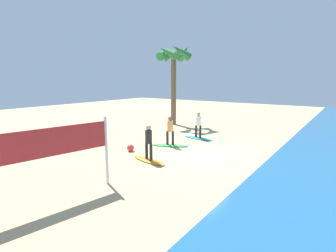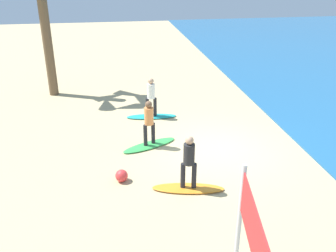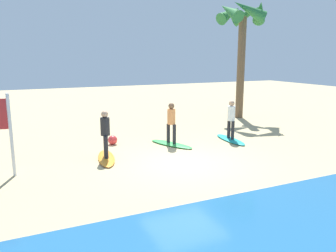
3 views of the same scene
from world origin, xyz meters
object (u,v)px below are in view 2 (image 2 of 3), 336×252
surfer_teal (151,94)px  surfer_orange (189,159)px  surfboard_teal (151,116)px  surfboard_orange (188,188)px  surfer_green (149,120)px  beach_ball (122,176)px  surfboard_green (150,145)px

surfer_teal → surfer_orange: (5.53, 0.43, 0.00)m
surfboard_teal → surfboard_orange: size_ratio=1.00×
surfer_green → surfer_orange: same height
surfer_green → surfer_orange: (2.90, 0.80, 0.00)m
surfboard_teal → surfer_orange: surfer_orange is taller
surfer_teal → beach_ball: size_ratio=4.31×
surfboard_green → surfer_green: (0.00, 0.00, 0.99)m
surfer_orange → beach_ball: bearing=-111.9°
surfboard_green → surfer_orange: 3.17m
surfer_green → beach_ball: surfer_green is taller
surfer_teal → surfboard_orange: (5.53, 0.43, -0.99)m
surfer_teal → surfboard_orange: surfer_teal is taller
surfboard_green → surfer_green: 0.99m
surfer_orange → beach_ball: surfer_orange is taller
surfboard_orange → beach_ball: 2.04m
surfboard_green → surfboard_teal: bearing=57.7°
surfer_green → surfer_teal: bearing=171.8°
surfboard_orange → surfboard_teal: bearing=105.3°
surfer_teal → surfer_green: bearing=-8.2°
surfer_teal → beach_ball: surfer_teal is taller
surfer_teal → surfer_green: (2.63, -0.38, 0.00)m
surfer_orange → surfboard_green: bearing=-164.5°
surfboard_teal → surfer_teal: bearing=-59.2°
surfboard_green → surfboard_orange: size_ratio=1.00×
surfer_teal → surfboard_orange: size_ratio=0.78×
beach_ball → surfer_orange: bearing=68.1°
surfer_green → beach_ball: 2.55m
surfboard_teal → surfboard_orange: 5.55m
surfboard_orange → beach_ball: beach_ball is taller
surfboard_green → surfer_orange: surfer_orange is taller
surfer_orange → beach_ball: 2.21m
surfboard_green → surfboard_orange: bearing=-98.6°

